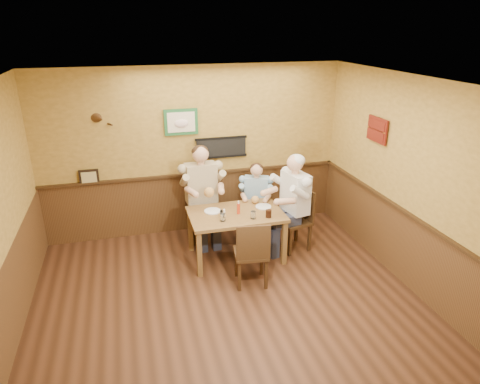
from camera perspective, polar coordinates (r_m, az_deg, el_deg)
The scene contains 17 objects.
room at distance 4.95m, azimuth -0.17°, elevation 1.40°, with size 5.02×5.03×2.81m.
dining_table at distance 6.44m, azimuth -0.55°, elevation -3.54°, with size 1.40×0.90×0.75m.
chair_back_left at distance 7.10m, azimuth -5.09°, elevation -2.47°, with size 0.47×0.47×1.02m, color #3E2813, non-canonical shape.
chair_back_right at distance 7.25m, azimuth 2.15°, elevation -2.77°, with size 0.37×0.37×0.80m, color #3E2813, non-canonical shape.
chair_right_end at distance 6.82m, azimuth 7.20°, elevation -3.74°, with size 0.46×0.46×0.99m, color #3E2813, non-canonical shape.
chair_near_side at distance 5.90m, azimuth 1.47°, elevation -7.94°, with size 0.45×0.45×0.98m, color #3E2813, non-canonical shape.
diner_tan_shirt at distance 7.01m, azimuth -5.15°, elevation -0.84°, with size 0.67×0.67×1.45m, color #C7B288, non-canonical shape.
diner_blue_polo at distance 7.18m, azimuth 2.16°, elevation -1.52°, with size 0.53×0.53×1.15m, color #84AAC6, non-canonical shape.
diner_white_elder at distance 6.73m, azimuth 7.28°, elevation -2.11°, with size 0.65×0.65×1.41m, color silver, non-canonical shape.
water_glass_left at distance 6.13m, azimuth -2.30°, elevation -3.39°, with size 0.08×0.08×0.11m, color silver.
water_glass_mid at distance 6.20m, azimuth 1.79°, elevation -3.07°, with size 0.08×0.08×0.11m, color silver.
cola_tumbler at distance 6.25m, azimuth 3.83°, elevation -2.90°, with size 0.09×0.09×0.11m, color black.
hot_sauce_bottle at distance 6.34m, azimuth -0.21°, elevation -2.14°, with size 0.04×0.04×0.18m, color red.
salt_shaker at distance 6.33m, azimuth -2.14°, elevation -2.67°, with size 0.03×0.03×0.08m, color white.
pepper_shaker at distance 6.27m, azimuth -2.51°, elevation -2.85°, with size 0.04×0.04×0.10m, color black.
plate_far_left at distance 6.45m, azimuth -3.69°, elevation -2.54°, with size 0.25×0.25×0.02m, color white.
plate_far_right at distance 6.60m, azimuth 3.13°, elevation -1.95°, with size 0.24×0.24×0.02m, color silver.
Camera 1 is at (-1.08, -4.31, 3.40)m, focal length 32.00 mm.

